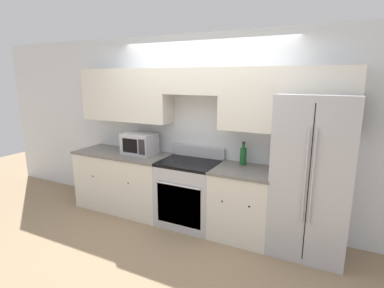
% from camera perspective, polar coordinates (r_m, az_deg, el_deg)
% --- Properties ---
extents(ground_plane, '(12.00, 12.00, 0.00)m').
position_cam_1_polar(ground_plane, '(4.13, -2.01, -16.65)').
color(ground_plane, '#937A5B').
extents(wall_back, '(8.00, 0.39, 2.60)m').
position_cam_1_polar(wall_back, '(4.15, 1.71, 5.38)').
color(wall_back, silver).
rests_on(wall_back, ground_plane).
extents(lower_cabinets_left, '(1.50, 0.64, 0.90)m').
position_cam_1_polar(lower_cabinets_left, '(4.79, -12.81, -6.79)').
color(lower_cabinets_left, silver).
rests_on(lower_cabinets_left, ground_plane).
extents(lower_cabinets_right, '(0.76, 0.64, 0.90)m').
position_cam_1_polar(lower_cabinets_right, '(3.93, 9.65, -11.03)').
color(lower_cabinets_right, silver).
rests_on(lower_cabinets_right, ground_plane).
extents(oven_range, '(0.80, 0.65, 1.06)m').
position_cam_1_polar(oven_range, '(4.19, -0.54, -9.23)').
color(oven_range, '#B7B7BC').
rests_on(oven_range, ground_plane).
extents(refrigerator, '(0.82, 0.78, 1.84)m').
position_cam_1_polar(refrigerator, '(3.70, 21.88, -5.53)').
color(refrigerator, '#B7B7BC').
rests_on(refrigerator, ground_plane).
extents(microwave, '(0.47, 0.36, 0.31)m').
position_cam_1_polar(microwave, '(4.50, -9.94, 0.08)').
color(microwave, '#B7B7BC').
rests_on(microwave, lower_cabinets_left).
extents(bottle, '(0.08, 0.08, 0.30)m').
position_cam_1_polar(bottle, '(3.95, 9.74, -2.19)').
color(bottle, '#195928').
rests_on(bottle, lower_cabinets_right).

